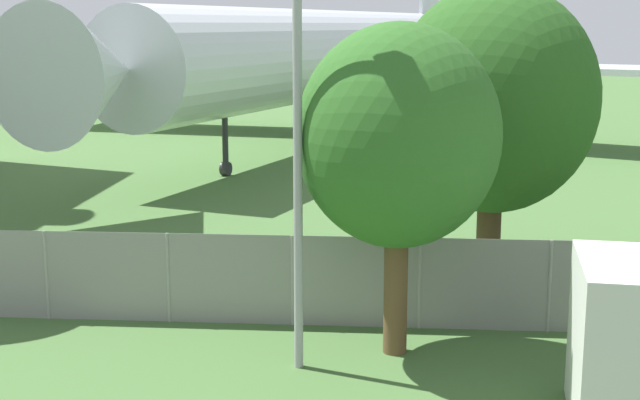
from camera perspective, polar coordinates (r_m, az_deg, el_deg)
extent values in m
cylinder|color=gray|center=(19.20, -17.10, -4.62)|extent=(0.07, 0.07, 1.87)
cylinder|color=gray|center=(18.43, -9.69, -4.93)|extent=(0.07, 0.07, 1.87)
cylinder|color=gray|center=(17.99, -1.77, -5.17)|extent=(0.07, 0.07, 1.87)
cylinder|color=gray|center=(17.90, 6.39, -5.32)|extent=(0.07, 0.07, 1.87)
cylinder|color=gray|center=(18.17, 14.47, -5.37)|extent=(0.07, 0.07, 1.87)
cube|color=gray|center=(17.99, -1.77, -5.17)|extent=(56.00, 0.01, 1.87)
cylinder|color=silver|center=(46.27, 0.99, 9.37)|extent=(15.55, 35.82, 4.31)
cone|color=silver|center=(28.46, -14.59, 7.87)|extent=(5.45, 5.45, 4.31)
cone|color=silver|center=(66.08, 7.85, 9.82)|extent=(5.39, 6.34, 3.88)
cube|color=silver|center=(45.31, 14.21, 8.18)|extent=(16.90, 11.82, 0.30)
cylinder|color=#939399|center=(46.20, 11.20, 6.96)|extent=(3.07, 4.30, 1.94)
cube|color=silver|center=(52.58, -8.88, 8.76)|extent=(16.99, 7.95, 0.30)
cylinder|color=#939399|center=(51.74, -6.28, 7.54)|extent=(3.07, 4.30, 1.94)
cube|color=silver|center=(62.22, 6.88, 10.16)|extent=(10.10, 6.27, 0.20)
cylinder|color=#2D2D33|center=(35.89, -6.08, 3.42)|extent=(0.24, 0.24, 2.37)
cylinder|color=#2D2D33|center=(36.03, -6.05, 2.00)|extent=(0.46, 0.63, 0.56)
cylinder|color=#2D2D33|center=(47.32, 4.72, 5.32)|extent=(0.24, 0.24, 2.37)
cylinder|color=#2D2D33|center=(47.42, 4.71, 4.23)|extent=(0.46, 0.63, 0.56)
cylinder|color=#2D2D33|center=(49.16, -1.04, 5.58)|extent=(0.24, 0.24, 2.37)
cylinder|color=#2D2D33|center=(49.26, -1.04, 4.53)|extent=(0.46, 0.63, 0.56)
cylinder|color=#4C3823|center=(21.17, 10.73, -2.21)|extent=(0.57, 0.57, 2.33)
ellipsoid|color=#28561E|center=(20.68, 11.05, 6.36)|extent=(4.72, 4.72, 5.19)
cylinder|color=brown|center=(16.49, 4.87, -5.60)|extent=(0.44, 0.44, 2.50)
ellipsoid|color=#2D6023|center=(15.91, 5.03, 4.11)|extent=(3.66, 3.66, 4.02)
cylinder|color=#99999E|center=(15.13, -1.44, 3.79)|extent=(0.16, 0.16, 8.11)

